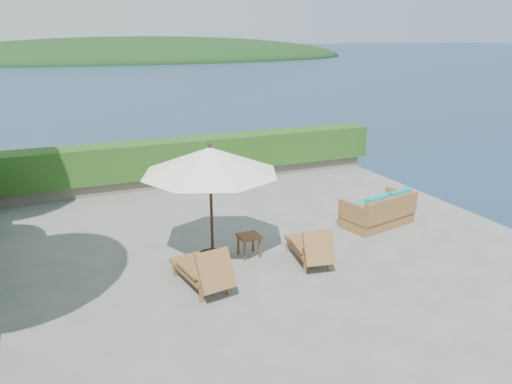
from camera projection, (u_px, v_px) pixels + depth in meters
name	position (u px, v px, depth m)	size (l,w,h in m)	color
ground	(258.00, 256.00, 10.16)	(12.00, 12.00, 0.00)	gray
foundation	(258.00, 322.00, 10.63)	(12.00, 12.00, 3.00)	#554E43
ocean	(258.00, 379.00, 11.08)	(600.00, 600.00, 0.00)	#173148
offshore_island	(144.00, 59.00, 142.97)	(126.00, 57.60, 12.60)	black
planter_wall_far	(184.00, 178.00, 15.01)	(12.00, 0.60, 0.36)	slate
hedge_far	(183.00, 156.00, 14.80)	(12.40, 0.90, 1.00)	#214914
patio_umbrella	(210.00, 162.00, 9.40)	(2.74, 2.74, 2.39)	black
lounge_left	(203.00, 269.00, 8.79)	(0.84, 1.58, 0.87)	olive
lounge_right	(311.00, 247.00, 9.77)	(0.80, 1.49, 0.82)	olive
side_table	(249.00, 239.00, 10.07)	(0.43, 0.43, 0.45)	brown
wicker_loveseat	(379.00, 212.00, 11.70)	(1.89, 1.25, 0.85)	olive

